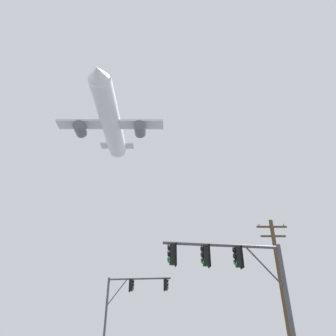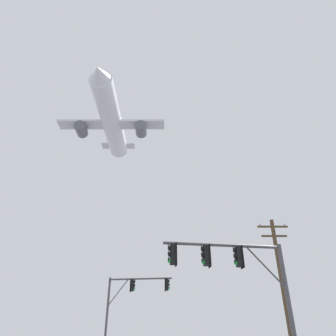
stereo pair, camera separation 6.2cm
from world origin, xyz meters
name	(u,v)px [view 1 (the left image)]	position (x,y,z in m)	size (l,w,h in m)	color
signal_pole_near	(236,271)	(2.79, 7.80, 4.46)	(5.74, 1.10, 5.75)	#4C4C51
signal_pole_far	(129,297)	(-3.51, 20.88, 4.76)	(5.41, 0.94, 6.37)	#4C4C51
utility_pole	(281,283)	(7.30, 15.01, 5.01)	(2.20, 0.28, 9.42)	brown
airplane	(110,120)	(-9.42, 32.89, 32.35)	(16.98, 21.97, 6.03)	white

